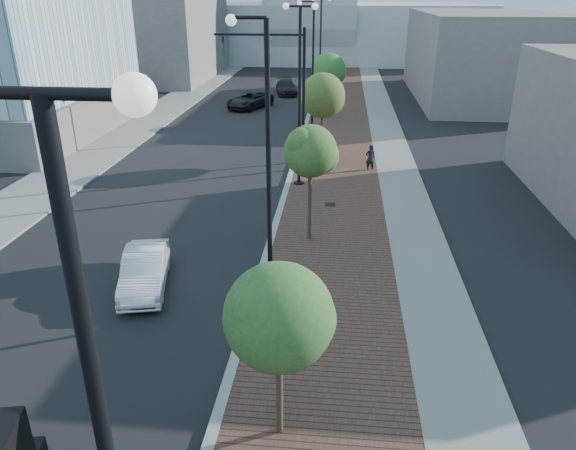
{
  "coord_description": "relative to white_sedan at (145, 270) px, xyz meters",
  "views": [
    {
      "loc": [
        2.77,
        -5.74,
        9.8
      ],
      "look_at": [
        1.0,
        12.0,
        2.0
      ],
      "focal_mm": 33.45,
      "sensor_mm": 36.0,
      "label": 1
    }
  ],
  "objects": [
    {
      "name": "curb",
      "position": [
        3.98,
        29.5,
        -0.61
      ],
      "size": [
        0.3,
        140.0,
        0.14
      ],
      "primitive_type": "cube",
      "color": "gray",
      "rests_on": "ground"
    },
    {
      "name": "commercial_block_nw",
      "position": [
        -16.02,
        49.5,
        4.32
      ],
      "size": [
        14.0,
        20.0,
        10.0
      ],
      "primitive_type": "cube",
      "color": "#66605C",
      "rests_on": "ground"
    },
    {
      "name": "streetlight_2",
      "position": [
        4.58,
        11.5,
        4.14
      ],
      "size": [
        1.72,
        0.56,
        9.28
      ],
      "color": "black",
      "rests_on": "ground"
    },
    {
      "name": "commercial_block_ne",
      "position": [
        19.98,
        39.5,
        3.32
      ],
      "size": [
        12.0,
        22.0,
        8.0
      ],
      "primitive_type": "cube",
      "color": "slate",
      "rests_on": "ground"
    },
    {
      "name": "streetlight_4",
      "position": [
        4.58,
        35.5,
        4.14
      ],
      "size": [
        1.72,
        0.56,
        9.28
      ],
      "color": "black",
      "rests_on": "ground"
    },
    {
      "name": "tree_0",
      "position": [
        5.63,
        -6.47,
        2.65
      ],
      "size": [
        2.47,
        2.44,
        4.56
      ],
      "color": "#382619",
      "rests_on": "ground"
    },
    {
      "name": "traffic_mast",
      "position": [
        3.68,
        14.5,
        4.31
      ],
      "size": [
        5.09,
        0.2,
        8.0
      ],
      "color": "black",
      "rests_on": "ground"
    },
    {
      "name": "west_sidewalk",
      "position": [
        -9.02,
        29.5,
        -0.62
      ],
      "size": [
        4.0,
        140.0,
        0.12
      ],
      "primitive_type": "cube",
      "color": "slate",
      "rests_on": "ground"
    },
    {
      "name": "streetlight_1",
      "position": [
        4.47,
        -0.5,
        3.67
      ],
      "size": [
        1.44,
        0.56,
        9.21
      ],
      "color": "black",
      "rests_on": "ground"
    },
    {
      "name": "streetlight_3",
      "position": [
        4.47,
        23.5,
        3.67
      ],
      "size": [
        1.44,
        0.56,
        9.21
      ],
      "color": "black",
      "rests_on": "ground"
    },
    {
      "name": "sidewalk",
      "position": [
        7.48,
        29.5,
        -0.62
      ],
      "size": [
        7.0,
        140.0,
        0.12
      ],
      "primitive_type": "cube",
      "color": "#4C2D23",
      "rests_on": "ground"
    },
    {
      "name": "concrete_strip",
      "position": [
        10.18,
        29.5,
        -0.61
      ],
      "size": [
        2.4,
        140.0,
        0.13
      ],
      "primitive_type": "cube",
      "color": "slate",
      "rests_on": "ground"
    },
    {
      "name": "utility_cover_2",
      "position": [
        6.38,
        8.5,
        -0.55
      ],
      "size": [
        0.5,
        0.5,
        0.02
      ],
      "primitive_type": "cube",
      "color": "black",
      "rests_on": "sidewalk"
    },
    {
      "name": "pedestrian",
      "position": [
        8.54,
        14.46,
        0.12
      ],
      "size": [
        0.66,
        0.52,
        1.59
      ],
      "primitive_type": "imported",
      "rotation": [
        0.0,
        0.0,
        3.42
      ],
      "color": "black",
      "rests_on": "ground"
    },
    {
      "name": "tree_1",
      "position": [
        5.63,
        4.53,
        3.24
      ],
      "size": [
        2.21,
        2.13,
        5.0
      ],
      "color": "#382619",
      "rests_on": "ground"
    },
    {
      "name": "dark_car_far",
      "position": [
        1.0,
        39.65,
        0.02
      ],
      "size": [
        2.8,
        5.08,
        1.4
      ],
      "primitive_type": "imported",
      "rotation": [
        0.0,
        0.0,
        0.18
      ],
      "color": "black",
      "rests_on": "ground"
    },
    {
      "name": "dark_car_mid",
      "position": [
        -1.56,
        32.22,
        0.04
      ],
      "size": [
        4.28,
        5.66,
        1.43
      ],
      "primitive_type": "imported",
      "rotation": [
        0.0,
        0.0,
        -0.43
      ],
      "color": "black",
      "rests_on": "ground"
    },
    {
      "name": "tree_2",
      "position": [
        5.63,
        16.53,
        3.32
      ],
      "size": [
        2.7,
        2.7,
        5.36
      ],
      "color": "#382619",
      "rests_on": "ground"
    },
    {
      "name": "utility_cover_1",
      "position": [
        6.38,
        -2.5,
        -0.55
      ],
      "size": [
        0.5,
        0.5,
        0.02
      ],
      "primitive_type": "cube",
      "color": "black",
      "rests_on": "sidewalk"
    },
    {
      "name": "convention_center",
      "position": [
        1.98,
        74.5,
        5.33
      ],
      "size": [
        50.0,
        30.0,
        50.0
      ],
      "color": "#A4AAAE",
      "rests_on": "ground"
    },
    {
      "name": "tree_3",
      "position": [
        5.63,
        28.53,
        3.21
      ],
      "size": [
        2.78,
        2.78,
        5.29
      ],
      "color": "#382619",
      "rests_on": "ground"
    },
    {
      "name": "white_sedan",
      "position": [
        0.0,
        0.0,
        0.0
      ],
      "size": [
        2.3,
        4.32,
        1.35
      ],
      "primitive_type": "imported",
      "rotation": [
        0.0,
        0.0,
        0.22
      ],
      "color": "silver",
      "rests_on": "ground"
    }
  ]
}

